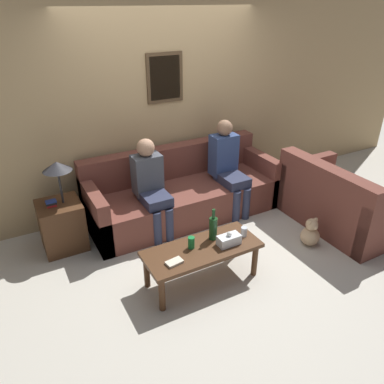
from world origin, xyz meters
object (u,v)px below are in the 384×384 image
at_px(coffee_table, 202,252).
at_px(person_right, 228,164).
at_px(teddy_bear, 310,233).
at_px(person_left, 151,184).
at_px(couch_main, 182,193).
at_px(drinking_glass, 244,232).
at_px(wine_bottle, 213,228).
at_px(couch_side, 340,203).

distance_m(coffee_table, person_right, 1.55).
relative_size(coffee_table, teddy_bear, 3.39).
relative_size(person_left, person_right, 0.95).
distance_m(couch_main, person_right, 0.70).
distance_m(drinking_glass, person_right, 1.29).
relative_size(coffee_table, drinking_glass, 11.81).
height_order(drinking_glass, teddy_bear, drinking_glass).
xyz_separation_m(wine_bottle, person_right, (0.85, 1.04, 0.12)).
bearing_deg(couch_main, wine_bottle, -102.69).
bearing_deg(wine_bottle, person_left, 103.00).
distance_m(coffee_table, wine_bottle, 0.27).
bearing_deg(couch_main, couch_side, -36.49).
bearing_deg(couch_main, coffee_table, -109.07).
height_order(couch_main, drinking_glass, couch_main).
xyz_separation_m(coffee_table, person_left, (-0.06, 1.10, 0.29)).
height_order(wine_bottle, teddy_bear, wine_bottle).
relative_size(couch_side, person_right, 1.19).
height_order(couch_side, coffee_table, couch_side).
xyz_separation_m(coffee_table, drinking_glass, (0.48, -0.02, 0.11)).
bearing_deg(couch_side, coffee_table, 93.15).
bearing_deg(couch_main, drinking_glass, -88.60).
height_order(coffee_table, teddy_bear, coffee_table).
height_order(coffee_table, drinking_glass, drinking_glass).
bearing_deg(person_right, wine_bottle, -129.44).
distance_m(drinking_glass, person_left, 1.26).
bearing_deg(teddy_bear, couch_side, 15.13).
height_order(couch_main, person_left, person_left).
distance_m(wine_bottle, drinking_glass, 0.33).
distance_m(couch_side, person_right, 1.48).
bearing_deg(drinking_glass, coffee_table, 177.28).
distance_m(wine_bottle, person_left, 1.05).
relative_size(drinking_glass, teddy_bear, 0.29).
bearing_deg(person_left, wine_bottle, -77.00).
height_order(wine_bottle, person_right, person_right).
height_order(person_right, teddy_bear, person_right).
distance_m(couch_main, couch_side, 1.99).
xyz_separation_m(couch_side, wine_bottle, (-1.87, -0.03, 0.23)).
bearing_deg(person_left, person_right, 1.02).
relative_size(couch_main, drinking_glass, 25.21).
xyz_separation_m(couch_side, teddy_bear, (-0.63, -0.17, -0.15)).
bearing_deg(person_right, person_left, -178.98).
height_order(couch_main, couch_side, same).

